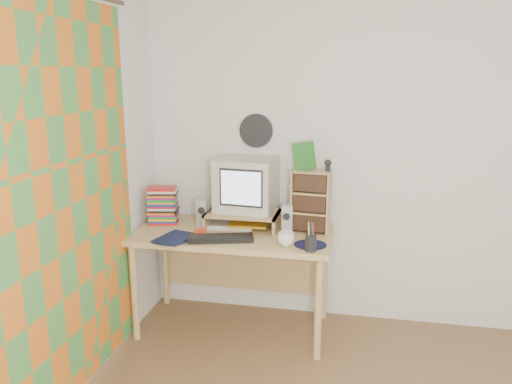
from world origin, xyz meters
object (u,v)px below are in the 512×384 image
at_px(mug, 286,239).
at_px(cd_rack, 311,201).
at_px(desk, 235,247).
at_px(crt_monitor, 246,185).
at_px(keyboard, 221,238).
at_px(dvd_stack, 163,204).
at_px(diary, 163,234).

bearing_deg(mug, cd_rack, 68.81).
relative_size(desk, crt_monitor, 3.49).
relative_size(keyboard, dvd_stack, 1.51).
height_order(desk, keyboard, keyboard).
relative_size(crt_monitor, mug, 3.55).
height_order(keyboard, cd_rack, cd_rack).
bearing_deg(cd_rack, desk, -167.61).
bearing_deg(crt_monitor, cd_rack, 1.79).
relative_size(desk, cd_rack, 3.17).
distance_m(keyboard, dvd_stack, 0.62).
xyz_separation_m(dvd_stack, mug, (0.97, -0.32, -0.10)).
height_order(desk, mug, mug).
bearing_deg(mug, keyboard, 178.18).
bearing_deg(mug, dvd_stack, 161.85).
relative_size(desk, keyboard, 3.21).
xyz_separation_m(keyboard, cd_rack, (0.57, 0.32, 0.21)).
relative_size(desk, dvd_stack, 4.84).
distance_m(crt_monitor, diary, 0.69).
height_order(dvd_stack, mug, dvd_stack).
bearing_deg(crt_monitor, diary, -137.38).
height_order(crt_monitor, cd_rack, crt_monitor).
distance_m(desk, crt_monitor, 0.46).
xyz_separation_m(desk, dvd_stack, (-0.56, 0.04, 0.28)).
relative_size(crt_monitor, diary, 1.64).
relative_size(crt_monitor, keyboard, 0.92).
bearing_deg(diary, desk, 47.97).
bearing_deg(dvd_stack, desk, -14.94).
distance_m(mug, diary, 0.85).
bearing_deg(keyboard, mug, -17.09).
bearing_deg(dvd_stack, keyboard, -40.74).
height_order(desk, cd_rack, cd_rack).
bearing_deg(crt_monitor, keyboard, -99.70).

